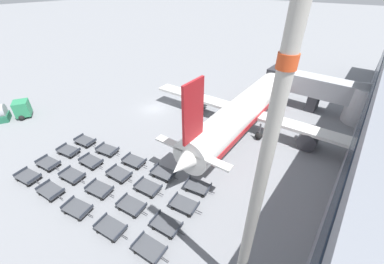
{
  "coord_description": "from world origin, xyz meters",
  "views": [
    {
      "loc": [
        28.77,
        -25.96,
        20.05
      ],
      "look_at": [
        12.81,
        -5.25,
        2.82
      ],
      "focal_mm": 22.0,
      "sensor_mm": 36.0,
      "label": 1
    }
  ],
  "objects_px": {
    "baggage_dolly_row_near_col_b": "(51,191)",
    "baggage_dolly_row_mid_a_col_b": "(73,176)",
    "baggage_dolly_row_mid_a_col_a": "(48,163)",
    "baggage_dolly_row_near_col_c": "(78,208)",
    "baggage_dolly_row_mid_a_col_d": "(132,206)",
    "baggage_dolly_row_mid_a_col_c": "(100,189)",
    "baggage_dolly_row_mid_b_col_a": "(69,151)",
    "baggage_dolly_row_mid_b_col_e": "(184,205)",
    "baggage_dolly_row_mid_b_col_b": "(91,161)",
    "baggage_dolly_row_near_col_a": "(28,177)",
    "baggage_dolly_row_near_col_d": "(111,228)",
    "baggage_dolly_row_mid_a_col_e": "(166,225)",
    "apron_light_mast": "(264,168)",
    "airplane": "(250,105)",
    "baggage_dolly_row_near_col_e": "(150,249)",
    "baggage_dolly_row_far_col_c": "(134,161)",
    "baggage_dolly_row_mid_b_col_d": "(148,187)",
    "baggage_dolly_row_far_col_a": "(85,141)",
    "baggage_dolly_row_far_col_b": "(108,150)",
    "baggage_dolly_row_mid_b_col_c": "(119,174)",
    "baggage_dolly_row_far_col_e": "(198,186)",
    "baggage_dolly_row_far_col_d": "(164,173)"
  },
  "relations": [
    {
      "from": "baggage_dolly_row_mid_b_col_c",
      "to": "baggage_dolly_row_mid_b_col_e",
      "type": "relative_size",
      "value": 0.99
    },
    {
      "from": "baggage_dolly_row_mid_a_col_a",
      "to": "baggage_dolly_row_near_col_c",
      "type": "bearing_deg",
      "value": -9.23
    },
    {
      "from": "baggage_dolly_row_near_col_b",
      "to": "baggage_dolly_row_near_col_c",
      "type": "xyz_separation_m",
      "value": [
        4.53,
        0.51,
        0.0
      ]
    },
    {
      "from": "baggage_dolly_row_mid_a_col_d",
      "to": "apron_light_mast",
      "type": "height_order",
      "value": "apron_light_mast"
    },
    {
      "from": "baggage_dolly_row_mid_b_col_d",
      "to": "baggage_dolly_row_far_col_c",
      "type": "distance_m",
      "value": 5.12
    },
    {
      "from": "baggage_dolly_row_mid_b_col_d",
      "to": "baggage_dolly_row_far_col_b",
      "type": "distance_m",
      "value": 9.47
    },
    {
      "from": "baggage_dolly_row_far_col_c",
      "to": "baggage_dolly_row_mid_a_col_e",
      "type": "bearing_deg",
      "value": -24.23
    },
    {
      "from": "baggage_dolly_row_mid_a_col_d",
      "to": "baggage_dolly_row_mid_b_col_e",
      "type": "height_order",
      "value": "same"
    },
    {
      "from": "baggage_dolly_row_near_col_c",
      "to": "baggage_dolly_row_mid_a_col_d",
      "type": "bearing_deg",
      "value": 41.33
    },
    {
      "from": "airplane",
      "to": "baggage_dolly_row_near_col_e",
      "type": "bearing_deg",
      "value": -83.03
    },
    {
      "from": "baggage_dolly_row_near_col_d",
      "to": "baggage_dolly_row_mid_a_col_a",
      "type": "height_order",
      "value": "same"
    },
    {
      "from": "baggage_dolly_row_near_col_b",
      "to": "baggage_dolly_row_mid_b_col_c",
      "type": "relative_size",
      "value": 1.0
    },
    {
      "from": "airplane",
      "to": "baggage_dolly_row_mid_b_col_a",
      "type": "height_order",
      "value": "airplane"
    },
    {
      "from": "baggage_dolly_row_mid_a_col_c",
      "to": "baggage_dolly_row_near_col_a",
      "type": "bearing_deg",
      "value": -154.62
    },
    {
      "from": "baggage_dolly_row_near_col_b",
      "to": "baggage_dolly_row_mid_b_col_b",
      "type": "bearing_deg",
      "value": 98.85
    },
    {
      "from": "baggage_dolly_row_far_col_c",
      "to": "baggage_dolly_row_mid_a_col_c",
      "type": "bearing_deg",
      "value": -83.38
    },
    {
      "from": "baggage_dolly_row_near_col_c",
      "to": "baggage_dolly_row_mid_a_col_c",
      "type": "distance_m",
      "value": 2.94
    },
    {
      "from": "baggage_dolly_row_near_col_d",
      "to": "baggage_dolly_row_mid_b_col_b",
      "type": "relative_size",
      "value": 1.0
    },
    {
      "from": "baggage_dolly_row_far_col_b",
      "to": "baggage_dolly_row_mid_a_col_d",
      "type": "bearing_deg",
      "value": -22.93
    },
    {
      "from": "baggage_dolly_row_mid_a_col_a",
      "to": "baggage_dolly_row_far_col_e",
      "type": "relative_size",
      "value": 1.0
    },
    {
      "from": "baggage_dolly_row_mid_a_col_c",
      "to": "baggage_dolly_row_mid_a_col_d",
      "type": "bearing_deg",
      "value": 8.52
    },
    {
      "from": "baggage_dolly_row_mid_a_col_d",
      "to": "baggage_dolly_row_far_col_e",
      "type": "distance_m",
      "value": 7.31
    },
    {
      "from": "baggage_dolly_row_mid_a_col_a",
      "to": "baggage_dolly_row_mid_b_col_c",
      "type": "distance_m",
      "value": 9.63
    },
    {
      "from": "baggage_dolly_row_mid_b_col_b",
      "to": "baggage_dolly_row_far_col_d",
      "type": "height_order",
      "value": "same"
    },
    {
      "from": "baggage_dolly_row_mid_a_col_a",
      "to": "baggage_dolly_row_far_col_c",
      "type": "height_order",
      "value": "same"
    },
    {
      "from": "baggage_dolly_row_mid_a_col_b",
      "to": "baggage_dolly_row_far_col_a",
      "type": "height_order",
      "value": "same"
    },
    {
      "from": "baggage_dolly_row_near_col_b",
      "to": "baggage_dolly_row_near_col_d",
      "type": "relative_size",
      "value": 1.0
    },
    {
      "from": "baggage_dolly_row_near_col_b",
      "to": "baggage_dolly_row_mid_a_col_b",
      "type": "distance_m",
      "value": 2.75
    },
    {
      "from": "baggage_dolly_row_near_col_d",
      "to": "baggage_dolly_row_mid_b_col_d",
      "type": "bearing_deg",
      "value": 99.38
    },
    {
      "from": "baggage_dolly_row_near_col_a",
      "to": "baggage_dolly_row_mid_a_col_c",
      "type": "xyz_separation_m",
      "value": [
        8.37,
        3.97,
        0.0
      ]
    },
    {
      "from": "baggage_dolly_row_mid_a_col_b",
      "to": "baggage_dolly_row_mid_a_col_d",
      "type": "height_order",
      "value": "same"
    },
    {
      "from": "baggage_dolly_row_mid_b_col_a",
      "to": "baggage_dolly_row_mid_b_col_d",
      "type": "xyz_separation_m",
      "value": [
        13.39,
        1.94,
        0.0
      ]
    },
    {
      "from": "baggage_dolly_row_mid_b_col_a",
      "to": "baggage_dolly_row_mid_b_col_e",
      "type": "bearing_deg",
      "value": 8.04
    },
    {
      "from": "baggage_dolly_row_mid_a_col_c",
      "to": "baggage_dolly_row_mid_b_col_b",
      "type": "xyz_separation_m",
      "value": [
        -4.92,
        2.12,
        0.0
      ]
    },
    {
      "from": "baggage_dolly_row_near_col_c",
      "to": "baggage_dolly_row_far_col_d",
      "type": "bearing_deg",
      "value": 69.77
    },
    {
      "from": "baggage_dolly_row_mid_b_col_a",
      "to": "apron_light_mast",
      "type": "height_order",
      "value": "apron_light_mast"
    },
    {
      "from": "baggage_dolly_row_near_col_a",
      "to": "baggage_dolly_row_mid_a_col_d",
      "type": "distance_m",
      "value": 13.72
    },
    {
      "from": "baggage_dolly_row_mid_a_col_c",
      "to": "baggage_dolly_row_far_col_a",
      "type": "relative_size",
      "value": 1.0
    },
    {
      "from": "airplane",
      "to": "baggage_dolly_row_near_col_e",
      "type": "xyz_separation_m",
      "value": [
        3.0,
        -24.5,
        -3.02
      ]
    },
    {
      "from": "airplane",
      "to": "baggage_dolly_row_near_col_b",
      "type": "bearing_deg",
      "value": -111.41
    },
    {
      "from": "baggage_dolly_row_mid_a_col_a",
      "to": "baggage_dolly_row_mid_b_col_b",
      "type": "bearing_deg",
      "value": 41.59
    },
    {
      "from": "baggage_dolly_row_mid_a_col_e",
      "to": "baggage_dolly_row_mid_a_col_a",
      "type": "bearing_deg",
      "value": -171.65
    },
    {
      "from": "baggage_dolly_row_near_col_a",
      "to": "baggage_dolly_row_mid_a_col_c",
      "type": "relative_size",
      "value": 1.0
    },
    {
      "from": "baggage_dolly_row_mid_a_col_b",
      "to": "baggage_dolly_row_far_col_c",
      "type": "height_order",
      "value": "same"
    },
    {
      "from": "baggage_dolly_row_far_col_e",
      "to": "baggage_dolly_row_mid_a_col_a",
      "type": "bearing_deg",
      "value": -154.21
    },
    {
      "from": "baggage_dolly_row_mid_a_col_b",
      "to": "baggage_dolly_row_near_col_d",
      "type": "bearing_deg",
      "value": -9.07
    },
    {
      "from": "baggage_dolly_row_near_col_a",
      "to": "baggage_dolly_row_near_col_e",
      "type": "relative_size",
      "value": 1.01
    },
    {
      "from": "baggage_dolly_row_mid_a_col_a",
      "to": "baggage_dolly_row_mid_b_col_d",
      "type": "relative_size",
      "value": 1.0
    },
    {
      "from": "baggage_dolly_row_near_col_c",
      "to": "baggage_dolly_row_mid_b_col_c",
      "type": "height_order",
      "value": "same"
    },
    {
      "from": "baggage_dolly_row_near_col_b",
      "to": "baggage_dolly_row_near_col_e",
      "type": "xyz_separation_m",
      "value": [
        13.4,
        2.02,
        0.0
      ]
    }
  ]
}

